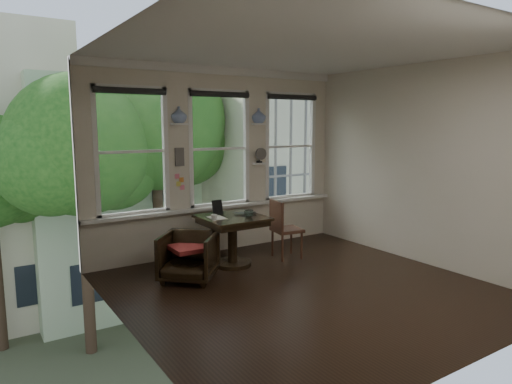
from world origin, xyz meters
TOP-DOWN VIEW (x-y plane):
  - ground at (0.00, 0.00)m, footprint 4.50×4.50m
  - ceiling at (0.00, 0.00)m, footprint 4.50×4.50m
  - wall_back at (0.00, 2.25)m, footprint 4.50×0.00m
  - wall_front at (0.00, -2.25)m, footprint 4.50×0.00m
  - wall_left at (-2.25, 0.00)m, footprint 0.00×4.50m
  - wall_right at (2.25, 0.00)m, footprint 0.00×4.50m
  - window_left at (-1.45, 2.25)m, footprint 1.10×0.12m
  - window_center at (0.00, 2.25)m, footprint 1.10×0.12m
  - window_right at (1.45, 2.25)m, footprint 1.10×0.12m
  - shelf_left at (-0.72, 2.15)m, footprint 0.26×0.16m
  - shelf_right at (0.72, 2.15)m, footprint 0.26×0.16m
  - intercom at (-0.72, 2.18)m, footprint 0.14×0.06m
  - sticky_notes at (-0.72, 2.19)m, footprint 0.16×0.01m
  - desk_fan at (0.72, 2.13)m, footprint 0.20×0.20m
  - vase_left at (-0.72, 2.15)m, footprint 0.24×0.24m
  - vase_right at (0.72, 2.15)m, footprint 0.24×0.24m
  - table at (-0.26, 1.37)m, footprint 0.90×0.90m
  - armchair_left at (-1.08, 1.12)m, footprint 1.00×1.01m
  - cushion_red at (-1.08, 1.12)m, footprint 0.45×0.45m
  - side_chair_right at (0.67, 1.25)m, footprint 0.48×0.48m
  - laptop at (-0.03, 1.36)m, footprint 0.39×0.33m
  - mug at (-0.63, 1.24)m, footprint 0.11×0.11m
  - drinking_glass at (-0.08, 1.18)m, footprint 0.16×0.16m
  - tablet at (-0.37, 1.61)m, footprint 0.16×0.08m
  - papers at (-0.50, 1.39)m, footprint 0.24×0.31m

SIDE VIEW (x-z plane):
  - ground at x=0.00m, z-range 0.00..0.00m
  - armchair_left at x=-1.08m, z-range 0.00..0.66m
  - table at x=-0.26m, z-range 0.00..0.75m
  - cushion_red at x=-1.08m, z-range 0.42..0.48m
  - side_chair_right at x=0.67m, z-range 0.00..0.92m
  - papers at x=-0.50m, z-range 0.75..0.75m
  - laptop at x=-0.03m, z-range 0.75..0.78m
  - mug at x=-0.63m, z-range 0.75..0.84m
  - drinking_glass at x=-0.08m, z-range 0.75..0.86m
  - tablet at x=-0.37m, z-range 0.75..0.97m
  - sticky_notes at x=-0.72m, z-range 1.13..1.37m
  - wall_back at x=0.00m, z-range -0.75..3.75m
  - wall_front at x=0.00m, z-range -0.75..3.75m
  - wall_left at x=-2.25m, z-range -0.75..3.75m
  - wall_right at x=2.25m, z-range -0.75..3.75m
  - desk_fan at x=0.72m, z-range 1.41..1.65m
  - intercom at x=-0.72m, z-range 1.46..1.74m
  - window_left at x=-1.45m, z-range 0.75..2.65m
  - window_center at x=0.00m, z-range 0.75..2.65m
  - window_right at x=1.45m, z-range 0.75..2.65m
  - shelf_left at x=-0.72m, z-range 2.08..2.12m
  - shelf_right at x=0.72m, z-range 2.08..2.12m
  - vase_left at x=-0.72m, z-range 2.12..2.36m
  - vase_right at x=0.72m, z-range 2.12..2.36m
  - ceiling at x=0.00m, z-range 3.00..3.00m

